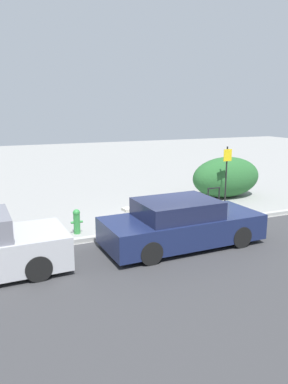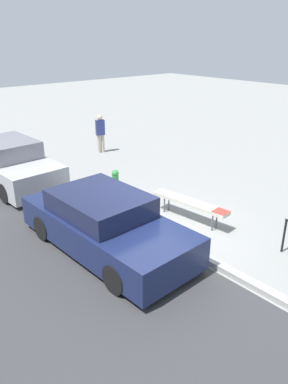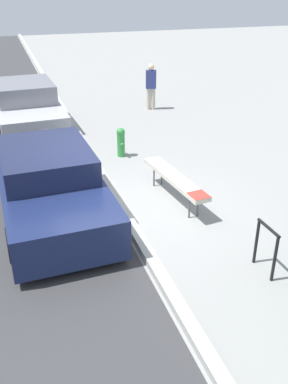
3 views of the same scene
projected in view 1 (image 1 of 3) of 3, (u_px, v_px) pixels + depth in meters
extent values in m
plane|color=gray|center=(170.00, 230.00, 11.79)|extent=(60.00, 60.00, 0.00)
cube|color=#A8A8A3|center=(170.00, 228.00, 11.77)|extent=(60.00, 0.20, 0.13)
cylinder|color=#515156|center=(134.00, 217.00, 12.33)|extent=(0.04, 0.04, 0.45)
cylinder|color=#515156|center=(173.00, 211.00, 13.07)|extent=(0.04, 0.04, 0.45)
cylinder|color=#515156|center=(131.00, 216.00, 12.49)|extent=(0.04, 0.04, 0.45)
cylinder|color=#515156|center=(170.00, 210.00, 13.23)|extent=(0.04, 0.04, 0.45)
cube|color=beige|center=(153.00, 206.00, 12.72)|extent=(2.25, 0.59, 0.09)
cube|color=red|center=(176.00, 201.00, 13.15)|extent=(0.40, 0.38, 0.01)
cylinder|color=black|center=(208.00, 199.00, 14.05)|extent=(0.05, 0.05, 0.80)
cylinder|color=black|center=(219.00, 198.00, 14.25)|extent=(0.05, 0.05, 0.80)
cylinder|color=black|center=(214.00, 188.00, 14.06)|extent=(0.55, 0.06, 0.05)
cylinder|color=black|center=(226.00, 176.00, 14.61)|extent=(0.06, 0.06, 2.30)
cube|color=yellow|center=(228.00, 155.00, 14.39)|extent=(0.36, 0.02, 0.46)
cylinder|color=#338C3F|center=(77.00, 224.00, 11.38)|extent=(0.20, 0.20, 0.60)
sphere|color=#338C3F|center=(76.00, 213.00, 11.30)|extent=(0.22, 0.22, 0.22)
cylinder|color=#338C3F|center=(72.00, 223.00, 11.31)|extent=(0.08, 0.07, 0.07)
cylinder|color=#338C3F|center=(81.00, 222.00, 11.42)|extent=(0.08, 0.07, 0.07)
ellipsoid|color=#28602D|center=(226.00, 177.00, 15.93)|extent=(3.13, 1.70, 1.72)
cylinder|color=black|center=(206.00, 220.00, 11.73)|extent=(0.61, 0.20, 0.60)
cylinder|color=black|center=(241.00, 237.00, 10.24)|extent=(0.61, 0.20, 0.60)
cylinder|color=black|center=(125.00, 232.00, 10.60)|extent=(0.61, 0.20, 0.60)
cylinder|color=black|center=(151.00, 253.00, 9.11)|extent=(0.61, 0.20, 0.60)
cube|color=#19234C|center=(182.00, 228.00, 10.38)|extent=(4.49, 1.97, 0.70)
cube|color=#1A203E|center=(177.00, 209.00, 10.18)|extent=(2.18, 1.71, 0.49)
cylinder|color=black|center=(27.00, 244.00, 9.68)|extent=(0.61, 0.20, 0.60)
cylinder|color=black|center=(38.00, 268.00, 8.25)|extent=(0.61, 0.20, 0.60)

